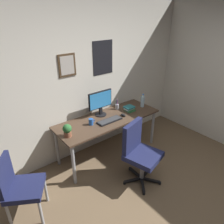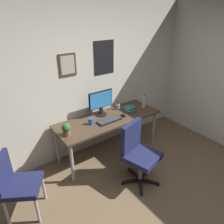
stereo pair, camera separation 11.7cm
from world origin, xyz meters
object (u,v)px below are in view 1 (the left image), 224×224
(book_stack_left, at_px, (129,109))
(potted_plant, at_px, (67,130))
(monitor, at_px, (100,102))
(side_chair, at_px, (18,185))
(coffee_mug_near, at_px, (91,122))
(pen_cup, at_px, (117,106))
(keyboard, at_px, (110,120))
(water_bottle, at_px, (143,101))
(office_chair, at_px, (139,150))
(computer_mouse, at_px, (123,115))

(book_stack_left, bearing_deg, potted_plant, -176.64)
(potted_plant, height_order, book_stack_left, potted_plant)
(book_stack_left, bearing_deg, monitor, 159.57)
(side_chair, xyz_separation_m, coffee_mug_near, (1.27, 0.34, 0.27))
(monitor, height_order, pen_cup, monitor)
(monitor, bearing_deg, potted_plant, -161.21)
(keyboard, bearing_deg, side_chair, -171.00)
(coffee_mug_near, height_order, pen_cup, pen_cup)
(pen_cup, relative_size, book_stack_left, 1.17)
(water_bottle, bearing_deg, office_chair, -137.89)
(side_chair, xyz_separation_m, pen_cup, (1.97, 0.53, 0.27))
(water_bottle, height_order, pen_cup, water_bottle)
(computer_mouse, xyz_separation_m, pen_cup, (0.10, 0.28, 0.04))
(office_chair, height_order, side_chair, office_chair)
(office_chair, xyz_separation_m, water_bottle, (0.83, 0.75, 0.30))
(keyboard, relative_size, pen_cup, 2.15)
(water_bottle, distance_m, potted_plant, 1.59)
(monitor, height_order, potted_plant, monitor)
(monitor, distance_m, book_stack_left, 0.58)
(office_chair, bearing_deg, pen_cup, 68.14)
(office_chair, height_order, coffee_mug_near, office_chair)
(coffee_mug_near, xyz_separation_m, potted_plant, (-0.45, -0.08, 0.05))
(pen_cup, xyz_separation_m, book_stack_left, (0.13, -0.19, -0.01))
(side_chair, height_order, potted_plant, potted_plant)
(pen_cup, bearing_deg, monitor, -179.75)
(side_chair, bearing_deg, coffee_mug_near, 15.11)
(computer_mouse, bearing_deg, potted_plant, 179.12)
(potted_plant, distance_m, pen_cup, 1.18)
(side_chair, relative_size, pen_cup, 4.38)
(side_chair, height_order, keyboard, side_chair)
(side_chair, bearing_deg, office_chair, -15.36)
(coffee_mug_near, distance_m, pen_cup, 0.72)
(coffee_mug_near, bearing_deg, potted_plant, -170.48)
(side_chair, bearing_deg, water_bottle, 7.50)
(monitor, relative_size, keyboard, 1.07)
(keyboard, distance_m, potted_plant, 0.76)
(potted_plant, xyz_separation_m, book_stack_left, (1.28, 0.08, -0.06))
(monitor, xyz_separation_m, coffee_mug_near, (-0.32, -0.19, -0.19))
(keyboard, bearing_deg, monitor, 85.68)
(water_bottle, bearing_deg, coffee_mug_near, 178.69)
(keyboard, height_order, water_bottle, water_bottle)
(computer_mouse, bearing_deg, water_bottle, 7.03)
(water_bottle, bearing_deg, keyboard, -175.32)
(potted_plant, bearing_deg, monitor, 18.79)
(coffee_mug_near, bearing_deg, computer_mouse, -8.75)
(computer_mouse, distance_m, book_stack_left, 0.25)
(pen_cup, bearing_deg, book_stack_left, -55.09)
(monitor, distance_m, pen_cup, 0.42)
(potted_plant, relative_size, book_stack_left, 1.14)
(office_chair, xyz_separation_m, book_stack_left, (0.52, 0.78, 0.24))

